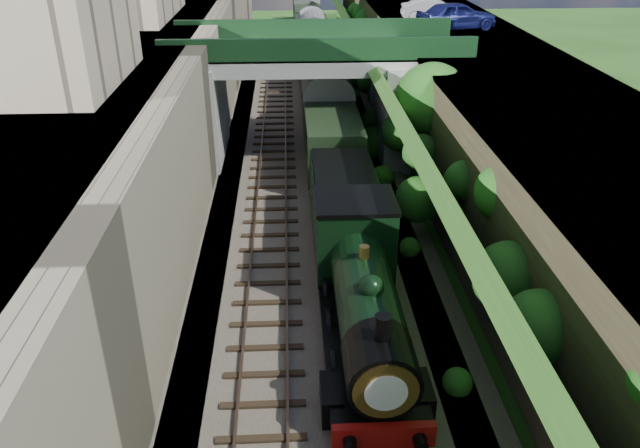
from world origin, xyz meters
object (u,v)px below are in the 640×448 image
(tree, at_px, (433,103))
(car_blue, at_px, (456,16))
(car_silver, at_px, (433,9))
(road_bridge, at_px, (324,86))
(locomotive, at_px, (363,298))
(tender, at_px, (344,207))

(tree, distance_m, car_blue, 10.86)
(tree, height_order, car_silver, car_silver)
(road_bridge, xyz_separation_m, tree, (4.97, -5.40, 0.57))
(locomotive, height_order, tender, locomotive)
(locomotive, bearing_deg, car_silver, 74.01)
(road_bridge, height_order, locomotive, road_bridge)
(road_bridge, bearing_deg, tree, -47.36)
(car_blue, relative_size, tender, 0.83)
(tree, distance_m, tender, 7.53)
(car_blue, distance_m, car_silver, 3.74)
(car_blue, bearing_deg, locomotive, 141.79)
(road_bridge, bearing_deg, locomotive, -89.18)
(tender, bearing_deg, car_blue, 61.76)
(car_blue, distance_m, locomotive, 24.40)
(tree, xyz_separation_m, locomotive, (-4.71, -12.40, -2.75))
(tree, relative_size, tender, 1.10)
(car_blue, bearing_deg, tree, 143.02)
(car_silver, bearing_deg, tree, 172.73)
(road_bridge, distance_m, tender, 10.72)
(tender, bearing_deg, road_bridge, 91.40)
(car_silver, height_order, tender, car_silver)
(tree, height_order, car_blue, car_blue)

